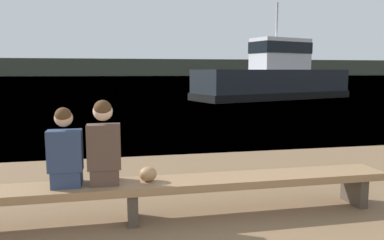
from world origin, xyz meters
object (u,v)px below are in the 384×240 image
bench_main (132,190)px  person_left (65,152)px  tugboat_red (275,80)px  person_right (104,146)px  shopping_bag (148,174)px

bench_main → person_left: person_left is taller
person_left → tugboat_red: (11.01, 18.83, 0.34)m
person_left → person_right: size_ratio=0.92×
bench_main → tugboat_red: 21.46m
person_left → tugboat_red: 21.81m
bench_main → shopping_bag: size_ratio=31.48×
bench_main → person_left: (-0.76, 0.00, 0.50)m
person_right → bench_main: bearing=0.1°
tugboat_red → shopping_bag: bearing=134.2°
person_right → tugboat_red: 21.60m
person_left → tugboat_red: tugboat_red is taller
person_left → bench_main: bearing=-0.2°
bench_main → person_left: 0.91m
person_left → person_right: 0.45m
tugboat_red → person_right: bearing=133.0°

